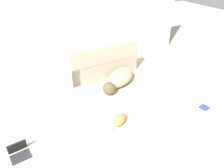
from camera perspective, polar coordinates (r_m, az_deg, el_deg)
The scene contains 7 objects.
wall_back at distance 5.51m, azimuth -13.83°, elevation 16.32°, with size 7.18×0.06×2.73m.
couch at distance 5.62m, azimuth -3.32°, elevation 5.56°, with size 1.80×0.90×0.83m.
dog at distance 5.10m, azimuth 1.86°, elevation 1.49°, with size 1.25×0.92×0.35m.
cat at distance 4.02m, azimuth 2.13°, elevation -9.26°, with size 0.45×0.33×0.18m.
laptop_open at distance 3.79m, azimuth -23.22°, elevation -15.76°, with size 0.31×0.28×0.22m.
book_cream at distance 4.17m, azimuth -13.43°, elevation -9.88°, with size 0.22×0.20×0.02m.
book_blue at distance 4.79m, azimuth 22.95°, elevation -5.69°, with size 0.19×0.18×0.02m.
Camera 1 is at (-1.43, -0.93, 2.68)m, focal length 35.00 mm.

